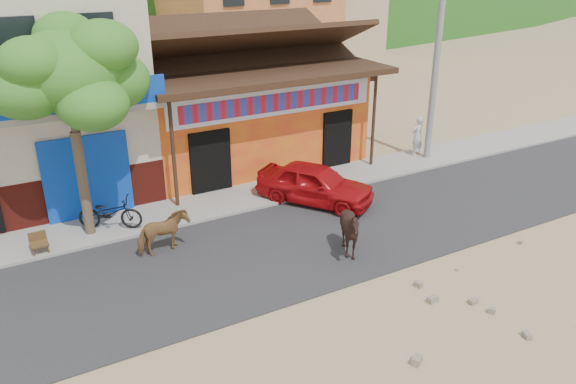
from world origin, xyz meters
name	(u,v)px	position (x,y,z in m)	size (l,w,h in m)	color
ground	(338,291)	(0.00, 0.00, 0.00)	(120.00, 120.00, 0.00)	#9E825B
road	(287,246)	(0.00, 2.50, 0.02)	(60.00, 5.00, 0.04)	#28282B
sidewalk	(235,200)	(0.00, 6.00, 0.06)	(60.00, 2.00, 0.12)	gray
dance_club	(238,112)	(2.00, 10.00, 1.80)	(8.00, 6.00, 3.60)	orange
cafe_building	(19,90)	(-5.50, 10.00, 3.50)	(7.00, 6.00, 7.00)	beige
tree	(75,132)	(-4.60, 5.80, 3.12)	(3.00, 3.00, 6.00)	#2D721E
utility_pole	(437,53)	(8.20, 6.00, 4.12)	(0.24, 0.24, 8.00)	gray
cow_tan	(163,233)	(-3.06, 3.80, 0.62)	(0.63, 1.38, 1.16)	olive
cow_dark	(350,231)	(1.20, 1.24, 0.76)	(1.16, 1.31, 1.44)	black
red_car	(315,183)	(2.21, 4.64, 0.68)	(1.52, 3.78, 1.29)	#B20C11
scooter	(110,213)	(-4.00, 5.80, 0.60)	(0.64, 1.84, 0.97)	black
pedestrian	(417,136)	(8.00, 6.40, 0.90)	(0.57, 0.37, 1.56)	silver
cafe_chair_right	(38,236)	(-6.00, 5.30, 0.60)	(0.45, 0.45, 0.97)	#4E321A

